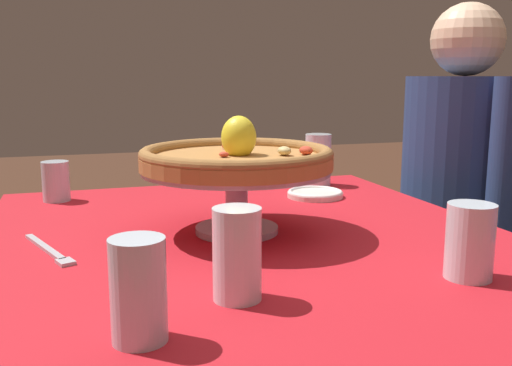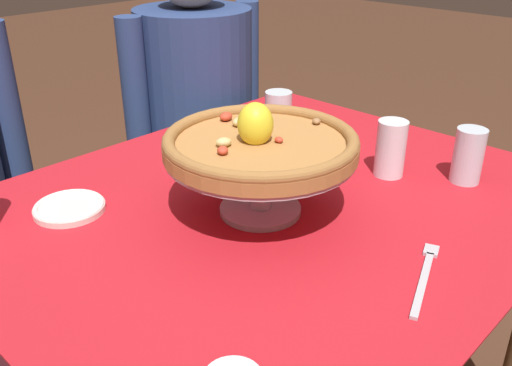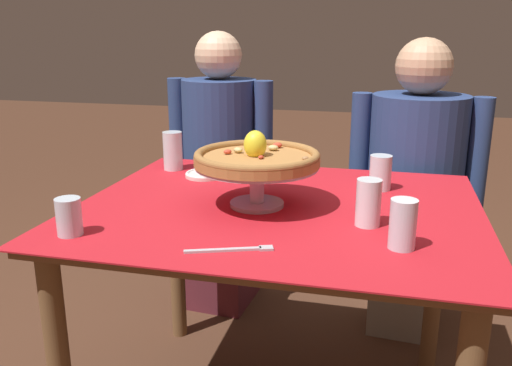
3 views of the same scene
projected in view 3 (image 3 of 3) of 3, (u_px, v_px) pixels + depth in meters
The scene contains 12 objects.
dining_table at pixel (278, 240), 1.60m from camera, with size 1.16×0.97×0.74m.
pizza_stand at pixel (257, 176), 1.54m from camera, with size 0.35×0.35×0.12m.
pizza at pixel (257, 157), 1.53m from camera, with size 0.36×0.36×0.10m.
water_glass_back_left at pixel (173, 153), 1.96m from camera, with size 0.07×0.07×0.14m.
water_glass_front_right at pixel (403, 227), 1.25m from camera, with size 0.06×0.06×0.12m.
water_glass_side_right at pixel (368, 206), 1.40m from camera, with size 0.07×0.07×0.12m.
water_glass_back_right at pixel (380, 175), 1.72m from camera, with size 0.07×0.07×0.11m.
water_glass_front_left at pixel (69, 219), 1.33m from camera, with size 0.06×0.06×0.10m.
side_plate at pixel (205, 174), 1.88m from camera, with size 0.14×0.14×0.02m.
dinner_fork at pixel (234, 250), 1.25m from camera, with size 0.20×0.09×0.01m.
diner_left at pixel (221, 179), 2.40m from camera, with size 0.48×0.35×1.23m.
diner_right at pixel (414, 191), 2.19m from camera, with size 0.54×0.41×1.21m.
Camera 3 is at (0.30, -1.46, 1.23)m, focal length 37.60 mm.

